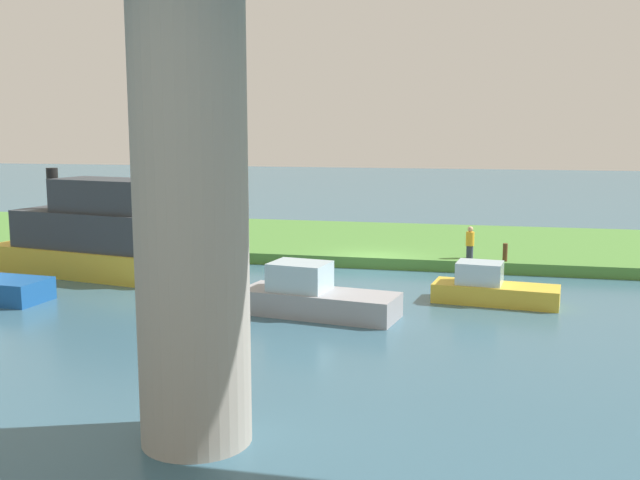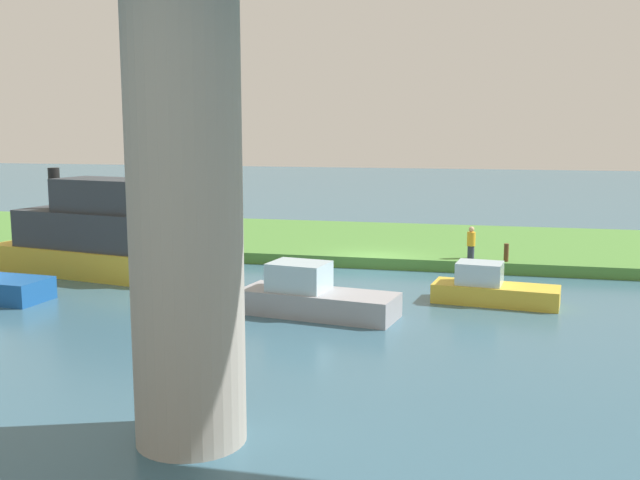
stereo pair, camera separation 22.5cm
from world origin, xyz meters
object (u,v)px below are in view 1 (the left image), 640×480
person_on_bank (470,242)px  mooring_post (505,252)px  motorboat_white (314,297)px  skiff_small (492,289)px  riverboat_paddlewheel (93,236)px  bridge_pylon (191,205)px

person_on_bank → mooring_post: 1.57m
motorboat_white → skiff_small: motorboat_white is taller
riverboat_paddlewheel → motorboat_white: 11.53m
bridge_pylon → riverboat_paddlewheel: 18.21m
person_on_bank → bridge_pylon: bearing=75.7°
person_on_bank → riverboat_paddlewheel: 16.02m
mooring_post → skiff_small: bearing=84.1°
person_on_bank → motorboat_white: (4.81, 9.07, -0.59)m
mooring_post → skiff_small: 5.70m
mooring_post → bridge_pylon: bearing=71.3°
skiff_small → riverboat_paddlewheel: bearing=-5.4°
riverboat_paddlewheel → skiff_small: riverboat_paddlewheel is taller
bridge_pylon → mooring_post: (-6.34, -18.68, -3.79)m
mooring_post → riverboat_paddlewheel: size_ratio=0.08×
person_on_bank → mooring_post: (-1.48, 0.42, -0.32)m
riverboat_paddlewheel → skiff_small: (-16.25, 1.55, -1.13)m
mooring_post → skiff_small: (0.59, 5.66, -0.37)m
bridge_pylon → mooring_post: bearing=-108.7°
bridge_pylon → person_on_bank: 20.02m
person_on_bank → riverboat_paddlewheel: size_ratio=0.15×
riverboat_paddlewheel → mooring_post: bearing=-166.3°
bridge_pylon → mooring_post: 20.09m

